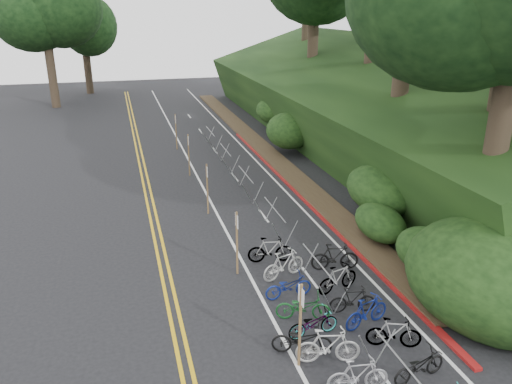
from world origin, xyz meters
TOP-DOWN VIEW (x-y plane):
  - ground at (0.00, 0.00)m, footprint 120.00×120.00m
  - road_markings at (0.63, 10.10)m, footprint 7.47×80.00m
  - red_curb at (5.70, 12.00)m, footprint 0.25×28.00m
  - embankment at (12.96, 19.04)m, footprint 14.30×48.14m
  - bike_rack_front at (3.06, -2.59)m, footprint 1.12×3.39m
  - bike_racks_rest at (3.00, 13.00)m, footprint 1.14×23.00m
  - signpost_near at (1.05, -0.41)m, footprint 0.08×0.40m
  - signposts_rest at (0.60, 14.00)m, footprint 0.08×18.40m
  - bike_front at (1.31, 0.07)m, footprint 1.15×1.85m
  - bike_valet at (2.83, 1.07)m, footprint 3.28×10.47m

SIDE VIEW (x-z plane):
  - ground at x=0.00m, z-range 0.00..0.00m
  - road_markings at x=0.63m, z-range 0.00..0.01m
  - red_curb at x=5.70m, z-range 0.00..0.10m
  - bike_front at x=1.31m, z-range 0.00..0.92m
  - bike_valet at x=2.83m, z-range -0.06..1.04m
  - bike_rack_front at x=3.06m, z-range 0.28..1.42m
  - bike_racks_rest at x=3.00m, z-range 0.27..1.44m
  - signposts_rest at x=0.60m, z-range 0.18..2.68m
  - signpost_near at x=1.05m, z-range 0.18..2.77m
  - embankment at x=12.96m, z-range -1.99..7.12m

